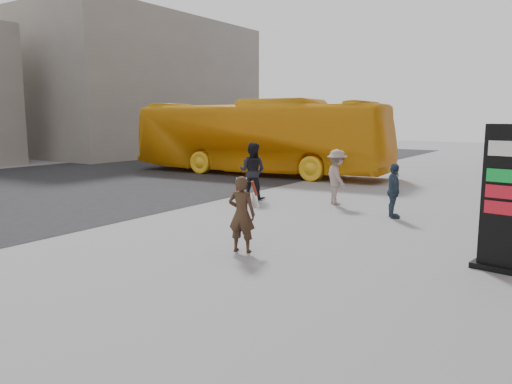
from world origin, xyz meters
The scene contains 9 objects.
ground centered at (0.00, 0.00, 0.00)m, with size 100.00×100.00×0.00m, color #9E9EA3.
road centered at (-13.00, 5.00, 0.00)m, with size 16.00×60.00×0.01m, color black.
bg_building_far centered at (-24.00, 20.00, 5.00)m, with size 10.00×18.00×10.00m, color gray.
info_pylon centered at (4.05, 2.04, 1.34)m, with size 0.91×0.54×2.68m.
woman centered at (-0.59, 0.46, 0.82)m, with size 0.70×0.66×1.60m.
bus centered at (-8.21, 12.57, 1.80)m, with size 3.03×12.93×3.60m, color #ECA815.
pedestrian_a centered at (-4.17, 6.12, 0.97)m, with size 0.94×0.73×1.93m, color black.
pedestrian_b centered at (-1.35, 6.77, 0.88)m, with size 1.14×0.66×1.77m, color gray.
pedestrian_c centered at (0.88, 5.66, 0.76)m, with size 0.89×0.37×1.53m, color #2F4254.
Camera 1 is at (5.30, -7.82, 2.81)m, focal length 35.00 mm.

